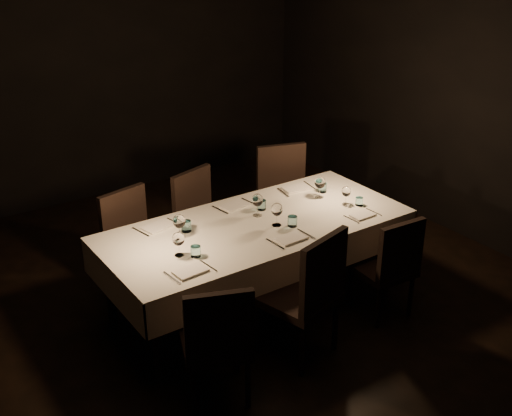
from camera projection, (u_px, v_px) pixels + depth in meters
room at (256, 136)px, 4.86m from camera, size 5.01×6.01×3.01m
dining_table at (256, 232)px, 5.20m from camera, size 2.52×1.12×0.76m
chair_near_left at (217, 339)px, 4.17m from camera, size 0.58×0.58×0.93m
place_setting_near_left at (186, 251)px, 4.58m from camera, size 0.34×0.41×0.19m
chair_near_center at (308, 291)px, 4.61m from camera, size 0.61×0.61×1.04m
place_setting_near_center at (285, 221)px, 5.04m from camera, size 0.35×0.42×0.20m
chair_near_right at (390, 263)px, 5.11m from camera, size 0.45×0.45×0.89m
place_setting_near_right at (354, 201)px, 5.42m from camera, size 0.29×0.39×0.16m
chair_far_left at (133, 240)px, 5.42m from camera, size 0.54×0.54×0.95m
place_setting_far_left at (174, 224)px, 4.98m from camera, size 0.38×0.42×0.20m
chair_far_center at (202, 218)px, 5.82m from camera, size 0.57×0.57×0.96m
place_setting_far_center at (251, 203)px, 5.35m from camera, size 0.36×0.41×0.19m
chair_far_right at (285, 194)px, 6.24m from camera, size 0.61×0.61×1.02m
place_setting_far_right at (313, 186)px, 5.69m from camera, size 0.37×0.42×0.20m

